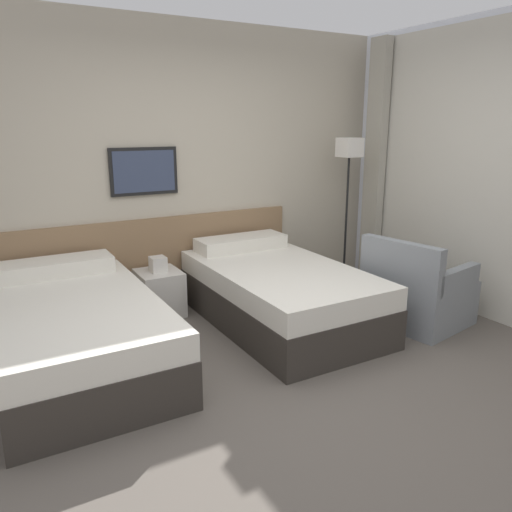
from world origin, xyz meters
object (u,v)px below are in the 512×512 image
(armchair, at_px, (416,295))
(bed_near_window, at_px, (279,293))
(bed_near_door, at_px, (77,332))
(nightstand, at_px, (160,292))
(floor_lamp, at_px, (349,167))

(armchair, bearing_deg, bed_near_window, 49.10)
(bed_near_door, distance_m, bed_near_window, 1.76)
(bed_near_door, height_order, nightstand, bed_near_door)
(bed_near_door, bearing_deg, armchair, -12.50)
(nightstand, xyz_separation_m, floor_lamp, (2.08, -0.17, 1.09))
(nightstand, bearing_deg, floor_lamp, -4.55)
(bed_near_window, height_order, floor_lamp, floor_lamp)
(nightstand, distance_m, floor_lamp, 2.35)
(bed_near_door, distance_m, floor_lamp, 3.18)
(bed_near_door, distance_m, armchair, 2.90)
(armchair, bearing_deg, bed_near_door, 66.97)
(nightstand, relative_size, floor_lamp, 0.35)
(bed_near_window, xyz_separation_m, armchair, (1.07, -0.63, -0.01))
(bed_near_door, relative_size, nightstand, 3.48)
(bed_near_window, distance_m, nightstand, 1.13)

